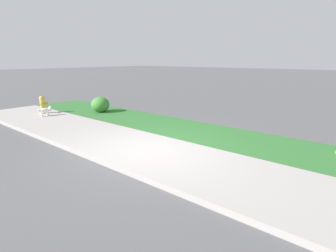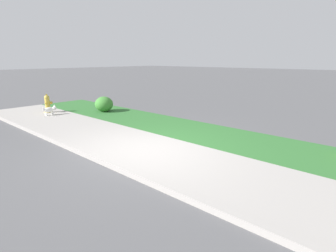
{
  "view_description": "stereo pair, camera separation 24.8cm",
  "coord_description": "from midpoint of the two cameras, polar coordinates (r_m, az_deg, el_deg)",
  "views": [
    {
      "loc": [
        4.46,
        -4.58,
        2.28
      ],
      "look_at": [
        -0.2,
        1.06,
        0.4
      ],
      "focal_mm": 28.0,
      "sensor_mm": 36.0,
      "label": 1
    },
    {
      "loc": [
        4.65,
        -4.42,
        2.28
      ],
      "look_at": [
        -0.2,
        1.06,
        0.4
      ],
      "focal_mm": 28.0,
      "sensor_mm": 36.0,
      "label": 2
    }
  ],
  "objects": [
    {
      "name": "street_curb",
      "position": [
        6.0,
        -14.21,
        -7.75
      ],
      "size": [
        18.0,
        0.16,
        0.12
      ],
      "primitive_type": "cube",
      "color": "#9E9993",
      "rests_on": "ground"
    },
    {
      "name": "grass_verge",
      "position": [
        8.53,
        5.7,
        -1.13
      ],
      "size": [
        18.0,
        2.28,
        0.01
      ],
      "primitive_type": "cube",
      "color": "#2D662D",
      "rests_on": "ground"
    },
    {
      "name": "ground_plane",
      "position": [
        6.79,
        -5.47,
        -5.25
      ],
      "size": [
        120.0,
        120.0,
        0.0
      ],
      "primitive_type": "plane",
      "color": "#515154"
    },
    {
      "name": "fire_hydrant_near_corner",
      "position": [
        12.49,
        -26.15,
        4.24
      ],
      "size": [
        0.36,
        0.35,
        0.81
      ],
      "rotation": [
        0.0,
        0.0,
        5.64
      ],
      "color": "gold",
      "rests_on": "ground"
    },
    {
      "name": "sidewalk_pavement",
      "position": [
        6.79,
        -5.47,
        -5.21
      ],
      "size": [
        18.0,
        2.4,
        0.01
      ],
      "primitive_type": "cube",
      "color": "#9E9993",
      "rests_on": "ground"
    },
    {
      "name": "small_white_dog",
      "position": [
        11.85,
        -25.67,
        3.06
      ],
      "size": [
        0.24,
        0.56,
        0.42
      ],
      "rotation": [
        0.0,
        0.0,
        1.48
      ],
      "color": "white",
      "rests_on": "ground"
    },
    {
      "name": "shrub_bush_near_lamp",
      "position": [
        11.93,
        -15.1,
        4.54
      ],
      "size": [
        0.79,
        0.79,
        0.67
      ],
      "color": "#3D7F33",
      "rests_on": "ground"
    }
  ]
}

